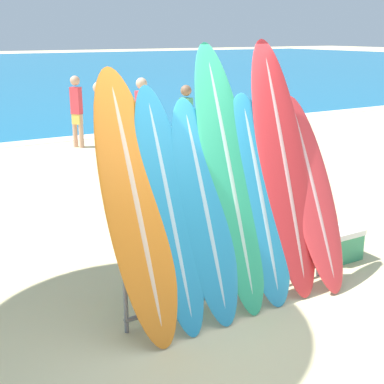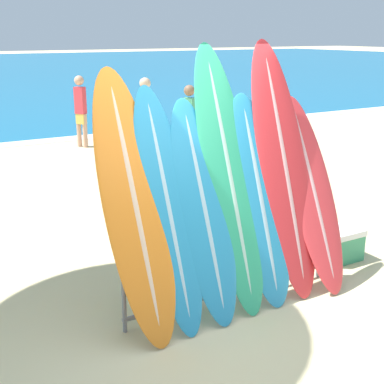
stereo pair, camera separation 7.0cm
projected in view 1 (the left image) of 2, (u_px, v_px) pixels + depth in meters
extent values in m
plane|color=beige|center=(229.00, 334.00, 4.82)|extent=(160.00, 160.00, 0.00)
cube|color=white|center=(1.00, 145.00, 12.86)|extent=(120.00, 0.60, 0.01)
cylinder|color=slate|center=(125.00, 286.00, 4.72)|extent=(0.04, 0.04, 0.92)
cylinder|color=slate|center=(320.00, 237.00, 5.85)|extent=(0.04, 0.04, 0.92)
cylinder|color=slate|center=(234.00, 217.00, 5.16)|extent=(2.36, 0.04, 0.04)
cylinder|color=slate|center=(232.00, 290.00, 5.38)|extent=(2.36, 0.04, 0.04)
ellipsoid|color=orange|center=(136.00, 205.00, 4.67)|extent=(0.58, 1.10, 2.33)
ellipsoid|color=beige|center=(136.00, 205.00, 4.67)|extent=(0.11, 1.07, 2.24)
ellipsoid|color=teal|center=(169.00, 209.00, 4.81)|extent=(0.49, 0.96, 2.16)
ellipsoid|color=#98BACC|center=(169.00, 209.00, 4.81)|extent=(0.09, 0.93, 2.08)
ellipsoid|color=teal|center=(205.00, 211.00, 4.98)|extent=(0.53, 0.90, 2.03)
ellipsoid|color=#98BACC|center=(205.00, 211.00, 4.98)|extent=(0.10, 0.88, 1.96)
ellipsoid|color=#289E70|center=(230.00, 178.00, 5.15)|extent=(0.55, 1.02, 2.53)
ellipsoid|color=#9AC3B3|center=(230.00, 178.00, 5.15)|extent=(0.10, 0.99, 2.44)
ellipsoid|color=teal|center=(260.00, 199.00, 5.29)|extent=(0.58, 0.81, 2.05)
ellipsoid|color=#98BACC|center=(260.00, 199.00, 5.29)|extent=(0.10, 0.79, 1.97)
ellipsoid|color=red|center=(284.00, 168.00, 5.45)|extent=(0.59, 0.97, 2.56)
ellipsoid|color=#D19A9C|center=(284.00, 168.00, 5.45)|extent=(0.11, 0.95, 2.46)
ellipsoid|color=red|center=(312.00, 193.00, 5.62)|extent=(0.54, 0.97, 1.98)
ellipsoid|color=#D59E9F|center=(312.00, 193.00, 5.62)|extent=(0.10, 0.94, 1.90)
cylinder|color=tan|center=(103.00, 148.00, 10.57)|extent=(0.11, 0.11, 0.82)
cylinder|color=tan|center=(101.00, 150.00, 10.40)|extent=(0.11, 0.11, 0.82)
cube|color=#282D38|center=(101.00, 135.00, 10.40)|extent=(0.24, 0.27, 0.24)
cube|color=#DB3842|center=(100.00, 112.00, 10.27)|extent=(0.26, 0.29, 0.64)
sphere|color=tan|center=(99.00, 88.00, 10.14)|extent=(0.23, 0.23, 0.23)
cylinder|color=#846047|center=(190.00, 147.00, 10.79)|extent=(0.11, 0.11, 0.77)
cylinder|color=#846047|center=(183.00, 146.00, 10.87)|extent=(0.11, 0.11, 0.77)
cube|color=#CC4C3D|center=(186.00, 134.00, 10.75)|extent=(0.22, 0.25, 0.23)
cube|color=#42996B|center=(186.00, 113.00, 10.63)|extent=(0.24, 0.28, 0.60)
sphere|color=#846047|center=(186.00, 90.00, 10.51)|extent=(0.22, 0.22, 0.22)
cylinder|color=beige|center=(139.00, 141.00, 11.25)|extent=(0.11, 0.11, 0.82)
cylinder|color=beige|center=(147.00, 140.00, 11.35)|extent=(0.11, 0.11, 0.82)
cube|color=gold|center=(143.00, 127.00, 11.22)|extent=(0.24, 0.16, 0.25)
cube|color=#DB3842|center=(142.00, 106.00, 11.09)|extent=(0.26, 0.18, 0.64)
sphere|color=beige|center=(142.00, 83.00, 10.96)|extent=(0.23, 0.23, 0.23)
cylinder|color=tan|center=(75.00, 130.00, 12.59)|extent=(0.11, 0.11, 0.79)
cylinder|color=tan|center=(81.00, 131.00, 12.53)|extent=(0.11, 0.11, 0.79)
cube|color=gold|center=(77.00, 119.00, 12.48)|extent=(0.24, 0.26, 0.24)
cube|color=#DB3842|center=(76.00, 101.00, 12.36)|extent=(0.27, 0.29, 0.62)
sphere|color=tan|center=(75.00, 81.00, 12.23)|extent=(0.22, 0.22, 0.22)
cube|color=#389366|center=(338.00, 246.00, 6.39)|extent=(0.49, 0.36, 0.31)
cube|color=white|center=(339.00, 232.00, 6.33)|extent=(0.51, 0.38, 0.07)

